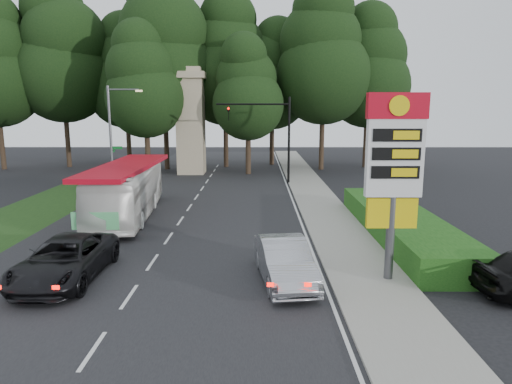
{
  "coord_description": "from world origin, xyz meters",
  "views": [
    {
      "loc": [
        4.34,
        -14.04,
        6.34
      ],
      "look_at": [
        4.29,
        8.24,
        2.2
      ],
      "focal_mm": 32.0,
      "sensor_mm": 36.0,
      "label": 1
    }
  ],
  "objects_px": {
    "transit_bus": "(127,191)",
    "sedan_silver": "(284,261)",
    "monument": "(191,121)",
    "suv_charcoal": "(65,260)",
    "streetlight_signs": "(113,132)",
    "traffic_signal_mast": "(273,128)",
    "gas_station_pylon": "(394,162)"
  },
  "relations": [
    {
      "from": "monument",
      "to": "transit_bus",
      "type": "xyz_separation_m",
      "value": [
        -1.22,
        -17.92,
        -3.55
      ]
    },
    {
      "from": "traffic_signal_mast",
      "to": "suv_charcoal",
      "type": "relative_size",
      "value": 1.28
    },
    {
      "from": "monument",
      "to": "sedan_silver",
      "type": "relative_size",
      "value": 2.09
    },
    {
      "from": "traffic_signal_mast",
      "to": "transit_bus",
      "type": "distance_m",
      "value": 15.2
    },
    {
      "from": "suv_charcoal",
      "to": "streetlight_signs",
      "type": "bearing_deg",
      "value": 102.56
    },
    {
      "from": "streetlight_signs",
      "to": "sedan_silver",
      "type": "height_order",
      "value": "streetlight_signs"
    },
    {
      "from": "streetlight_signs",
      "to": "sedan_silver",
      "type": "relative_size",
      "value": 1.66
    },
    {
      "from": "transit_bus",
      "to": "traffic_signal_mast",
      "type": "bearing_deg",
      "value": 48.25
    },
    {
      "from": "streetlight_signs",
      "to": "traffic_signal_mast",
      "type": "bearing_deg",
      "value": 8.92
    },
    {
      "from": "traffic_signal_mast",
      "to": "monument",
      "type": "height_order",
      "value": "monument"
    },
    {
      "from": "sedan_silver",
      "to": "gas_station_pylon",
      "type": "bearing_deg",
      "value": -6.67
    },
    {
      "from": "streetlight_signs",
      "to": "transit_bus",
      "type": "xyz_separation_m",
      "value": [
        3.76,
        -9.93,
        -2.88
      ]
    },
    {
      "from": "suv_charcoal",
      "to": "gas_station_pylon",
      "type": "bearing_deg",
      "value": 0.03
    },
    {
      "from": "gas_station_pylon",
      "to": "sedan_silver",
      "type": "distance_m",
      "value": 5.31
    },
    {
      "from": "transit_bus",
      "to": "sedan_silver",
      "type": "distance_m",
      "value": 13.31
    },
    {
      "from": "streetlight_signs",
      "to": "gas_station_pylon",
      "type": "bearing_deg",
      "value": -51.04
    },
    {
      "from": "gas_station_pylon",
      "to": "transit_bus",
      "type": "distance_m",
      "value": 16.26
    },
    {
      "from": "gas_station_pylon",
      "to": "suv_charcoal",
      "type": "relative_size",
      "value": 1.22
    },
    {
      "from": "transit_bus",
      "to": "sedan_silver",
      "type": "bearing_deg",
      "value": -54.8
    },
    {
      "from": "gas_station_pylon",
      "to": "suv_charcoal",
      "type": "distance_m",
      "value": 12.55
    },
    {
      "from": "streetlight_signs",
      "to": "suv_charcoal",
      "type": "height_order",
      "value": "streetlight_signs"
    },
    {
      "from": "suv_charcoal",
      "to": "transit_bus",
      "type": "bearing_deg",
      "value": 93.11
    },
    {
      "from": "gas_station_pylon",
      "to": "traffic_signal_mast",
      "type": "distance_m",
      "value": 22.29
    },
    {
      "from": "traffic_signal_mast",
      "to": "streetlight_signs",
      "type": "relative_size",
      "value": 0.9
    },
    {
      "from": "gas_station_pylon",
      "to": "sedan_silver",
      "type": "relative_size",
      "value": 1.42
    },
    {
      "from": "gas_station_pylon",
      "to": "monument",
      "type": "xyz_separation_m",
      "value": [
        -11.2,
        28.01,
        0.66
      ]
    },
    {
      "from": "gas_station_pylon",
      "to": "transit_bus",
      "type": "xyz_separation_m",
      "value": [
        -12.42,
        10.09,
        -2.89
      ]
    },
    {
      "from": "gas_station_pylon",
      "to": "traffic_signal_mast",
      "type": "xyz_separation_m",
      "value": [
        -3.52,
        22.0,
        0.22
      ]
    },
    {
      "from": "traffic_signal_mast",
      "to": "sedan_silver",
      "type": "xyz_separation_m",
      "value": [
        -0.33,
        -22.07,
        -3.88
      ]
    },
    {
      "from": "monument",
      "to": "gas_station_pylon",
      "type": "bearing_deg",
      "value": -68.2
    },
    {
      "from": "traffic_signal_mast",
      "to": "suv_charcoal",
      "type": "bearing_deg",
      "value": -111.2
    },
    {
      "from": "traffic_signal_mast",
      "to": "transit_bus",
      "type": "height_order",
      "value": "traffic_signal_mast"
    }
  ]
}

